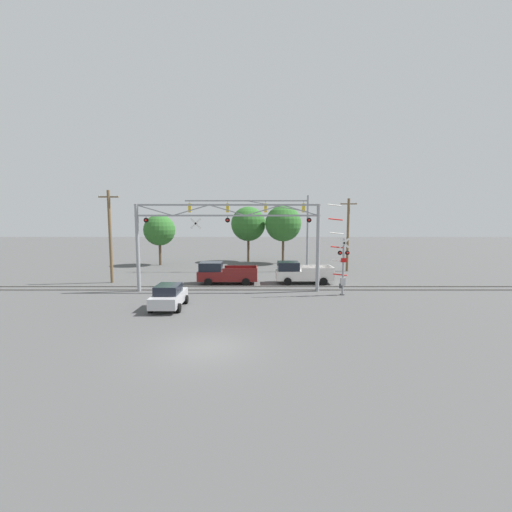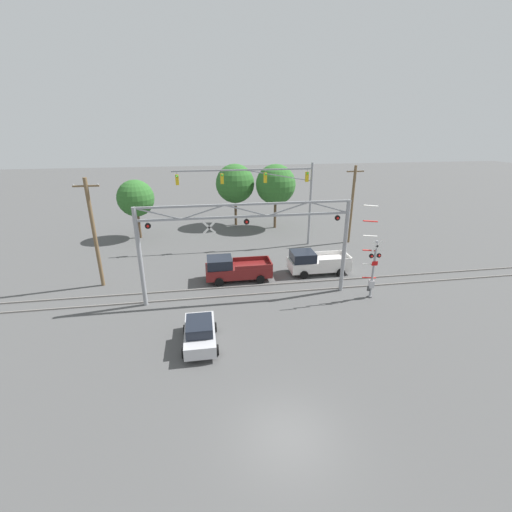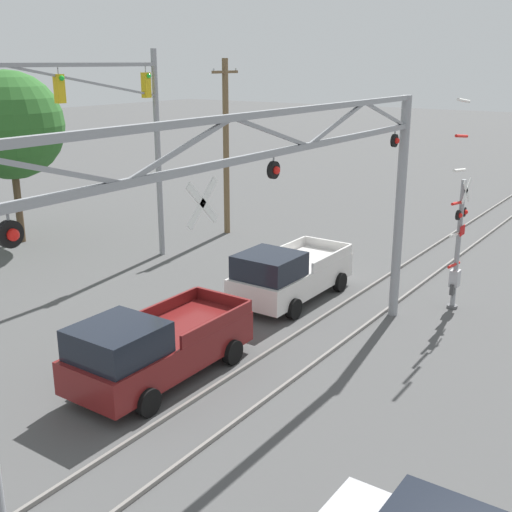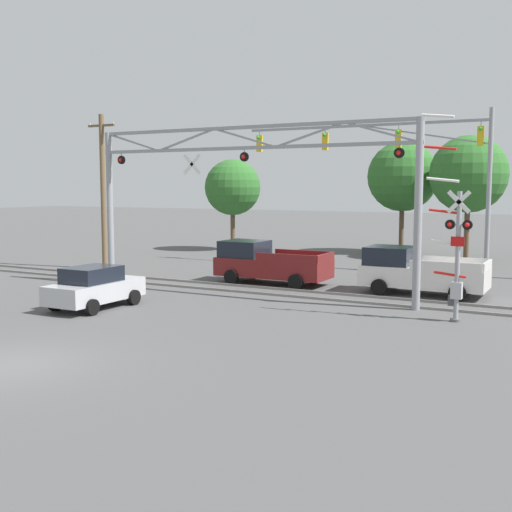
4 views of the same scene
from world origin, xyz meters
The scene contains 14 objects.
ground_plane centered at (0.00, 0.00, 0.00)m, with size 200.00×200.00×0.00m, color #4C4C4C.
rail_track_near centered at (0.00, 12.51, 0.05)m, with size 80.00×0.08×0.10m, color gray.
rail_track_far centered at (0.00, 13.95, 0.05)m, with size 80.00×0.08×0.10m, color gray.
crossing_gantry centered at (-0.01, 12.23, 4.60)m, with size 14.69×0.31×6.98m.
crossing_signal_mast centered at (8.80, 10.82, 2.34)m, with size 1.76×0.35×6.93m.
traffic_signal_span centered at (4.28, 23.14, 6.02)m, with size 13.70×0.39×8.43m.
pickup_truck_lead centered at (-0.59, 15.45, 0.94)m, with size 5.29×2.31×1.96m.
pickup_truck_following centered at (6.32, 15.75, 0.94)m, with size 5.10×2.31×1.96m.
sedan_waiting centered at (-3.44, 6.95, 0.78)m, with size 1.98×3.83×1.56m.
utility_pole_left centered at (-10.97, 16.03, 4.34)m, with size 1.80×0.28×8.38m.
utility_pole_right centered at (12.47, 23.04, 4.18)m, with size 1.80×0.28×8.08m.
background_tree_beyond_span centered at (1.20, 31.78, 5.17)m, with size 4.69×4.69×7.53m.
background_tree_far_left_verge centered at (5.81, 29.82, 5.26)m, with size 4.71×4.71×7.62m.
background_tree_far_right_verge centered at (-9.95, 28.27, 4.44)m, with size 3.93×3.93×6.42m.
Camera 1 is at (2.25, -14.95, 5.75)m, focal length 24.00 mm.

